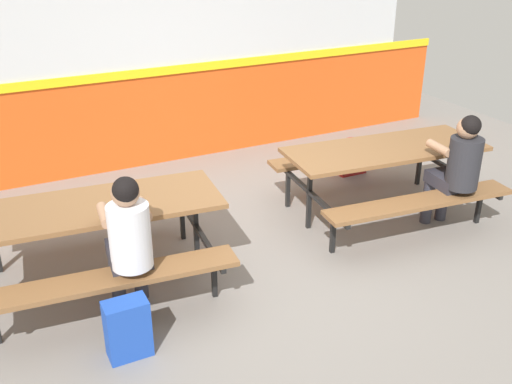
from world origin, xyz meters
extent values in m
cube|color=gray|center=(0.00, 0.00, -0.01)|extent=(10.00, 10.00, 0.02)
cube|color=#E55119|center=(0.00, 2.68, 0.55)|extent=(8.00, 0.12, 1.10)
cube|color=yellow|center=(0.00, 2.62, 1.15)|extent=(8.00, 0.03, 0.10)
cube|color=silver|center=(0.00, 2.68, 1.90)|extent=(6.72, 0.12, 1.40)
cube|color=brown|center=(-1.43, 0.25, 0.72)|extent=(2.06, 0.95, 0.04)
cube|color=brown|center=(-1.49, -0.39, 0.43)|extent=(1.91, 0.47, 0.04)
cube|color=brown|center=(-1.36, 0.88, 0.43)|extent=(1.91, 0.47, 0.04)
cube|color=black|center=(-0.62, 0.16, 0.35)|extent=(0.04, 0.04, 0.70)
cube|color=black|center=(-0.62, 0.16, 0.39)|extent=(0.20, 1.55, 0.04)
cube|color=black|center=(-0.67, -0.34, 0.21)|extent=(0.04, 0.04, 0.41)
cube|color=black|center=(-0.57, 0.67, 0.21)|extent=(0.04, 0.04, 0.41)
cube|color=brown|center=(1.43, 0.24, 0.72)|extent=(2.06, 0.95, 0.04)
cube|color=brown|center=(1.36, -0.39, 0.43)|extent=(1.91, 0.47, 0.04)
cube|color=brown|center=(1.49, 0.87, 0.43)|extent=(1.91, 0.47, 0.04)
cube|color=black|center=(0.62, 0.32, 0.35)|extent=(0.04, 0.04, 0.70)
cube|color=black|center=(0.62, 0.32, 0.39)|extent=(0.20, 1.55, 0.04)
cube|color=black|center=(0.57, -0.18, 0.21)|extent=(0.04, 0.04, 0.41)
cube|color=black|center=(0.67, 0.83, 0.21)|extent=(0.04, 0.04, 0.41)
cube|color=black|center=(2.24, 0.16, 0.35)|extent=(0.04, 0.04, 0.70)
cube|color=black|center=(2.24, 0.16, 0.39)|extent=(0.20, 1.55, 0.04)
cube|color=black|center=(2.19, -0.35, 0.21)|extent=(0.04, 0.04, 0.41)
cube|color=black|center=(2.29, 0.66, 0.21)|extent=(0.04, 0.04, 0.41)
cylinder|color=#2D2D38|center=(-1.38, -0.07, 0.23)|extent=(0.11, 0.11, 0.45)
cylinder|color=#2D2D38|center=(-1.20, -0.09, 0.23)|extent=(0.11, 0.11, 0.45)
cube|color=#2D2D38|center=(-1.30, -0.23, 0.51)|extent=(0.34, 0.41, 0.12)
cylinder|color=silver|center=(-1.32, -0.40, 0.75)|extent=(0.30, 0.30, 0.48)
cylinder|color=#A57A5B|center=(-1.44, -0.19, 0.85)|extent=(0.11, 0.31, 0.08)
cylinder|color=#A57A5B|center=(-1.16, -0.22, 0.85)|extent=(0.11, 0.31, 0.08)
sphere|color=#A57A5B|center=(-1.32, -0.38, 1.08)|extent=(0.20, 0.20, 0.20)
sphere|color=black|center=(-1.32, -0.41, 1.11)|extent=(0.18, 0.18, 0.18)
cylinder|color=#2D2D38|center=(1.74, -0.11, 0.23)|extent=(0.11, 0.11, 0.45)
cylinder|color=#2D2D38|center=(1.92, -0.12, 0.23)|extent=(0.11, 0.11, 0.45)
cube|color=#2D2D38|center=(1.81, -0.27, 0.51)|extent=(0.34, 0.41, 0.12)
cylinder|color=#26262B|center=(1.79, -0.44, 0.75)|extent=(0.30, 0.30, 0.48)
cylinder|color=#A57A5B|center=(1.68, -0.22, 0.85)|extent=(0.11, 0.31, 0.08)
cylinder|color=#A57A5B|center=(1.95, -0.25, 0.85)|extent=(0.11, 0.31, 0.08)
sphere|color=#A57A5B|center=(1.80, -0.42, 1.08)|extent=(0.20, 0.20, 0.20)
sphere|color=black|center=(1.79, -0.45, 1.11)|extent=(0.18, 0.18, 0.18)
cube|color=#1E47B2|center=(-1.48, -0.73, 0.22)|extent=(0.30, 0.18, 0.44)
cube|color=#1E47B2|center=(-1.48, -0.62, 0.15)|extent=(0.21, 0.04, 0.19)
cube|color=maroon|center=(1.79, 1.26, 0.18)|extent=(0.34, 0.14, 0.36)
torus|color=maroon|center=(1.79, 1.26, 0.42)|extent=(0.21, 0.21, 0.02)
camera|label=1|loc=(-2.17, -4.08, 2.80)|focal=41.57mm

